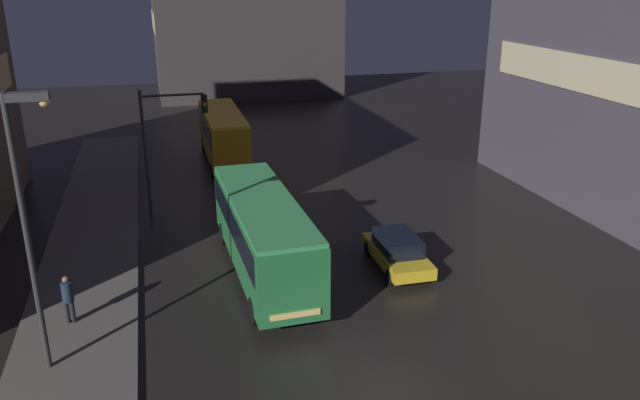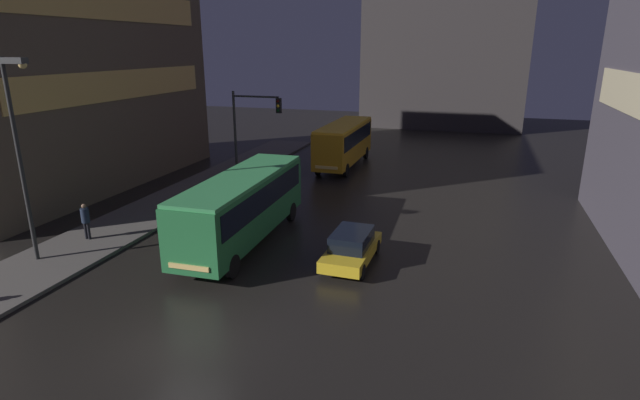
{
  "view_description": "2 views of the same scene",
  "coord_description": "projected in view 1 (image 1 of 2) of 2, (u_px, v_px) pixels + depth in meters",
  "views": [
    {
      "loc": [
        -5.87,
        -14.37,
        11.6
      ],
      "look_at": [
        0.89,
        10.35,
        2.39
      ],
      "focal_mm": 35.0,
      "sensor_mm": 36.0,
      "label": 1
    },
    {
      "loc": [
        8.22,
        -11.78,
        9.07
      ],
      "look_at": [
        1.18,
        10.81,
        1.79
      ],
      "focal_mm": 28.0,
      "sensor_mm": 36.0,
      "label": 2
    }
  ],
  "objects": [
    {
      "name": "traffic_light_main",
      "position": [
        166.0,
        132.0,
        30.86
      ],
      "size": [
        3.27,
        0.35,
        6.44
      ],
      "color": "#2D2D2D",
      "rests_on": "ground"
    },
    {
      "name": "bus_near",
      "position": [
        263.0,
        229.0,
        25.03
      ],
      "size": [
        2.76,
        10.25,
        3.33
      ],
      "rotation": [
        0.0,
        0.0,
        3.17
      ],
      "color": "#236B38",
      "rests_on": "ground"
    },
    {
      "name": "pedestrian_mid",
      "position": [
        68.0,
        295.0,
        21.54
      ],
      "size": [
        0.4,
        0.4,
        1.78
      ],
      "rotation": [
        0.0,
        0.0,
        4.68
      ],
      "color": "black",
      "rests_on": "sidewalk_left"
    },
    {
      "name": "ground_plane",
      "position": [
        383.0,
        393.0,
        18.42
      ],
      "size": [
        120.0,
        120.0,
        0.0
      ],
      "primitive_type": "plane",
      "color": "black"
    },
    {
      "name": "car_taxi",
      "position": [
        397.0,
        251.0,
        26.13
      ],
      "size": [
        1.89,
        4.26,
        1.48
      ],
      "rotation": [
        0.0,
        0.0,
        3.12
      ],
      "color": "gold",
      "rests_on": "ground"
    },
    {
      "name": "street_lamp_sidewalk",
      "position": [
        29.0,
        197.0,
        17.59
      ],
      "size": [
        1.25,
        0.36,
        8.56
      ],
      "color": "#2D2D2D",
      "rests_on": "sidewalk_left"
    },
    {
      "name": "sidewalk_left",
      "position": [
        87.0,
        278.0,
        25.24
      ],
      "size": [
        4.0,
        48.0,
        0.15
      ],
      "color": "#56514C",
      "rests_on": "ground"
    },
    {
      "name": "bus_far",
      "position": [
        223.0,
        131.0,
        40.62
      ],
      "size": [
        2.43,
        9.42,
        3.39
      ],
      "rotation": [
        0.0,
        0.0,
        3.14
      ],
      "color": "orange",
      "rests_on": "ground"
    }
  ]
}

